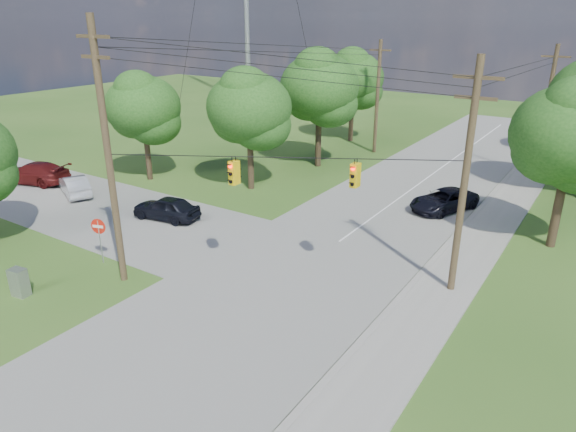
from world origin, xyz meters
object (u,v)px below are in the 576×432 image
Objects in this scene: pole_sw at (108,154)px; control_cabinet at (19,282)px; pole_north_e at (546,111)px; pole_ne at (465,178)px; car_cross_silver at (75,185)px; pole_north_w at (377,96)px; car_main_north at (444,200)px; car_cross_dark at (166,208)px; car_cross_far at (34,173)px; do_not_enter_sign at (99,231)px.

pole_sw is 7.15m from control_cabinet.
pole_sw reaches higher than control_cabinet.
pole_north_e is 7.53× the size of control_cabinet.
car_cross_silver is at bearing -177.57° from pole_ne.
car_main_north is at bearing -48.91° from pole_north_w.
pole_north_e reaches higher than car_cross_dark.
car_cross_silver is (-12.84, 6.48, -5.50)m from pole_sw.
pole_ne is 1.89× the size of car_cross_far.
car_cross_silver is at bearing 73.02° from car_cross_far.
do_not_enter_sign is (-2.32, 0.60, -4.46)m from pole_sw.
control_cabinet is (10.16, -10.09, -0.07)m from car_cross_silver.
car_cross_silver is 0.76× the size of car_cross_far.
pole_ne is 17.69m from do_not_enter_sign.
pole_north_w is 16.24m from car_main_north.
pole_sw is at bearing -150.62° from pole_ne.
car_main_north is 3.69× the size of control_cabinet.
pole_sw is 32.55m from pole_north_e.
control_cabinet is (-2.27, -33.20, -4.47)m from pole_north_w.
car_cross_far is (-13.76, -0.26, 0.07)m from car_cross_dark.
pole_ne is at bearing 25.92° from control_cabinet.
pole_sw is at bearing 52.98° from car_cross_far.
car_cross_silver is 1.74× the size of do_not_enter_sign.
pole_north_e is (-0.00, 22.00, -0.34)m from pole_ne.
control_cabinet is at bearing -115.97° from pole_north_e.
pole_north_w is 26.62m from car_cross_silver.
pole_north_w is 4.10× the size of do_not_enter_sign.
do_not_enter_sign reaches higher than car_cross_silver.
pole_ne is 31.64m from car_cross_far.
control_cabinet is 4.36m from do_not_enter_sign.
pole_north_e is 1.00× the size of pole_north_w.
car_main_north is at bearing 109.55° from pole_ne.
car_cross_far is 29.88m from car_main_north.
car_main_north is 21.13m from do_not_enter_sign.
pole_north_e is at bearing 109.49° from car_cross_far.
car_cross_far is at bearing 159.96° from pole_sw.
pole_north_w is at bearing 161.73° from car_cross_dark.
pole_north_e is 39.13m from car_cross_far.
car_cross_dark is at bearing -99.00° from pole_north_w.
car_cross_silver is (-8.82, -0.26, -0.04)m from car_cross_dark.
control_cabinet is at bearing -145.29° from pole_ne.
pole_ne is at bearing -57.71° from pole_north_w.
pole_ne is 26.03m from pole_north_w.
pole_north_w is at bearing 126.09° from car_cross_far.
pole_sw is at bearing -96.62° from car_main_north.
car_cross_silver is at bearing -131.11° from car_main_north.
car_cross_far reaches higher than car_cross_dark.
pole_sw reaches higher than pole_ne.
car_cross_far is at bearing -143.53° from pole_north_e.
pole_ne is 1.05× the size of pole_north_e.
control_cabinet is (-2.67, -3.60, -5.56)m from pole_sw.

